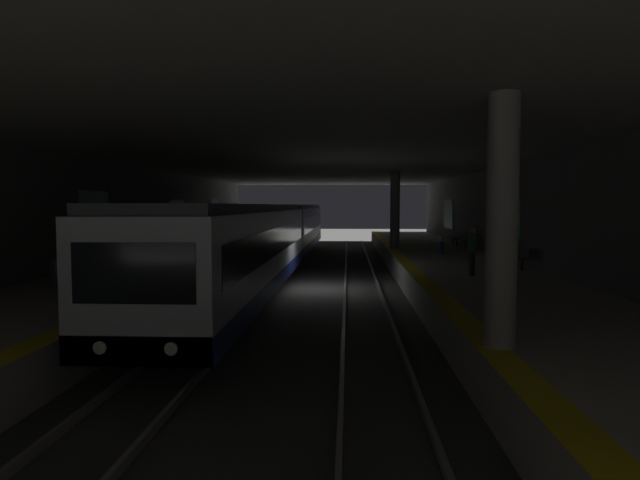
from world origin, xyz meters
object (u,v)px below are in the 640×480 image
at_px(person_walking_mid, 472,250).
at_px(suitcase_rolling, 441,248).
at_px(bench_left_far, 456,237).
at_px(trash_bin, 56,272).
at_px(metro_train, 276,235).
at_px(bench_right_mid, 125,250).
at_px(bench_left_mid, 469,241).
at_px(pillar_near, 502,221).
at_px(person_waiting_near, 139,254).
at_px(bench_right_far, 199,235).
at_px(pillar_far, 395,210).
at_px(bench_left_near, 519,256).

relative_size(person_walking_mid, suitcase_rolling, 1.87).
xyz_separation_m(bench_left_far, trash_bin, (-18.33, 16.33, -0.10)).
height_order(bench_left_far, trash_bin, bench_left_far).
relative_size(metro_train, bench_left_far, 22.63).
relative_size(bench_right_mid, suitcase_rolling, 1.82).
relative_size(bench_left_mid, bench_right_mid, 1.00).
bearing_deg(pillar_near, person_waiting_near, 50.32).
relative_size(bench_left_far, person_walking_mid, 0.98).
xyz_separation_m(suitcase_rolling, trash_bin, (-12.05, 14.34, 0.11)).
height_order(bench_right_far, suitcase_rolling, suitcase_rolling).
distance_m(pillar_far, metro_train, 7.57).
xyz_separation_m(bench_right_mid, bench_right_far, (12.53, 0.00, 0.00)).
distance_m(person_walking_mid, trash_bin, 14.24).
bearing_deg(suitcase_rolling, metro_train, 92.88).
bearing_deg(bench_right_mid, person_walking_mid, -105.87).
bearing_deg(person_walking_mid, bench_right_mid, 74.13).
bearing_deg(bench_left_mid, pillar_near, 169.09).
bearing_deg(bench_left_near, metro_train, 59.88).
relative_size(metro_train, trash_bin, 45.26).
distance_m(pillar_near, bench_left_mid, 22.17).
bearing_deg(suitcase_rolling, bench_right_far, 63.17).
relative_size(pillar_near, bench_right_far, 2.68).
bearing_deg(pillar_near, person_walking_mid, -9.88).
bearing_deg(metro_train, bench_right_mid, 125.16).
height_order(bench_left_mid, bench_left_far, same).
relative_size(bench_left_mid, trash_bin, 2.00).
xyz_separation_m(metro_train, bench_right_far, (8.07, 6.33, -0.45)).
xyz_separation_m(person_waiting_near, person_walking_mid, (1.94, -11.61, 0.05)).
distance_m(bench_left_far, bench_right_mid, 20.41).
distance_m(person_waiting_near, trash_bin, 2.58).
bearing_deg(trash_bin, pillar_near, -120.36).
relative_size(pillar_far, metro_train, 0.12).
xyz_separation_m(bench_left_near, person_walking_mid, (-2.40, 2.42, 0.43)).
bearing_deg(person_waiting_near, bench_left_far, -39.08).
bearing_deg(person_waiting_near, bench_left_near, -72.85).
xyz_separation_m(bench_right_far, person_walking_mid, (-16.69, -14.64, 0.43)).
relative_size(person_waiting_near, suitcase_rolling, 1.78).
relative_size(bench_left_mid, person_walking_mid, 0.98).
height_order(pillar_near, pillar_far, same).
xyz_separation_m(pillar_near, person_walking_mid, (10.10, -1.76, -1.32)).
xyz_separation_m(bench_left_near, bench_right_far, (14.29, 17.07, 0.00)).
xyz_separation_m(bench_left_near, bench_left_mid, (9.20, 0.00, 0.00)).
distance_m(bench_left_near, bench_right_mid, 17.16).
distance_m(pillar_near, bench_left_far, 25.85).
bearing_deg(suitcase_rolling, trash_bin, 130.04).
distance_m(metro_train, trash_bin, 12.90).
bearing_deg(pillar_near, bench_left_mid, -10.91).
height_order(person_waiting_near, person_walking_mid, person_walking_mid).
distance_m(bench_left_near, bench_right_far, 22.26).
height_order(pillar_near, person_walking_mid, pillar_near).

